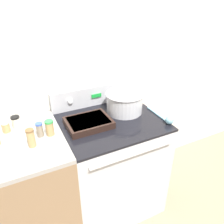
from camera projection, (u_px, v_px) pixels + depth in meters
The scene contains 12 objects.
kitchen_wall at pixel (91, 65), 1.84m from camera, with size 8.00×0.05×2.50m.
stove_range at pixel (111, 164), 1.93m from camera, with size 0.78×0.70×0.91m.
control_panel at pixel (95, 95), 1.91m from camera, with size 0.78×0.07×0.17m.
side_counter at pixel (27, 192), 1.65m from camera, with size 0.63×0.67×0.92m.
mixing_bowl at pixel (125, 101), 1.79m from camera, with size 0.31×0.31×0.17m.
casserole_dish at pixel (88, 122), 1.63m from camera, with size 0.33×0.25×0.05m.
ladle at pixel (167, 119), 1.67m from camera, with size 0.06×0.32×0.06m.
spice_jar_green_cap at pixel (50, 128), 1.49m from camera, with size 0.06×0.06×0.11m.
spice_jar_blue_cap at pixel (40, 130), 1.48m from camera, with size 0.05×0.05×0.10m.
spice_jar_brown_cap at pixel (31, 138), 1.37m from camera, with size 0.05×0.05×0.13m.
spice_jar_black_cap at pixel (16, 122), 1.58m from camera, with size 0.06×0.06×0.09m.
spice_jar_white_cap at pixel (6, 127), 1.53m from camera, with size 0.06×0.06×0.08m.
Camera 1 is at (-0.64, -0.98, 1.79)m, focal length 35.00 mm.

